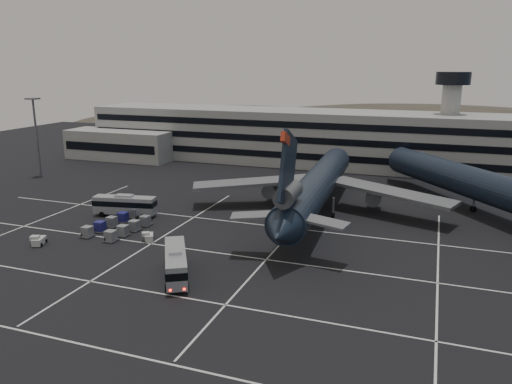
% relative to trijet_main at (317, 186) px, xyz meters
% --- Properties ---
extents(ground, '(260.00, 260.00, 0.00)m').
position_rel_trijet_main_xyz_m(ground, '(-13.49, -26.88, -5.25)').
color(ground, black).
rests_on(ground, ground).
extents(lane_markings, '(90.00, 55.62, 0.01)m').
position_rel_trijet_main_xyz_m(lane_markings, '(-12.54, -26.16, -5.24)').
color(lane_markings, silver).
rests_on(lane_markings, ground).
extents(terminal, '(125.00, 26.00, 24.00)m').
position_rel_trijet_main_xyz_m(terminal, '(-16.44, 44.26, 1.68)').
color(terminal, gray).
rests_on(terminal, ground).
extents(hills, '(352.00, 180.00, 44.00)m').
position_rel_trijet_main_xyz_m(hills, '(4.50, 143.12, -17.32)').
color(hills, '#38332B').
rests_on(hills, ground).
extents(lightpole_left, '(2.40, 2.40, 18.28)m').
position_rel_trijet_main_xyz_m(lightpole_left, '(-68.49, 8.12, 6.57)').
color(lightpole_left, slate).
rests_on(lightpole_left, ground).
extents(trijet_main, '(47.39, 57.65, 18.08)m').
position_rel_trijet_main_xyz_m(trijet_main, '(0.00, 0.00, 0.00)').
color(trijet_main, black).
rests_on(trijet_main, ground).
extents(trijet_far, '(40.11, 49.02, 18.08)m').
position_rel_trijet_main_xyz_m(trijet_far, '(26.77, 10.42, 0.18)').
color(trijet_far, black).
rests_on(trijet_far, ground).
extents(bus_near, '(7.71, 10.76, 3.87)m').
position_rel_trijet_main_xyz_m(bus_near, '(-10.17, -32.21, -3.13)').
color(bus_near, '#93969B').
rests_on(bus_near, ground).
extents(bus_far, '(11.20, 4.53, 3.85)m').
position_rel_trijet_main_xyz_m(bus_far, '(-31.11, -12.32, -3.14)').
color(bus_far, '#93969B').
rests_on(bus_far, ground).
extents(tug_a, '(2.21, 2.75, 1.55)m').
position_rel_trijet_main_xyz_m(tug_a, '(-34.66, -28.98, -4.56)').
color(tug_a, '#B7B7B3').
rests_on(tug_a, ground).
extents(tug_b, '(2.32, 2.60, 1.44)m').
position_rel_trijet_main_xyz_m(tug_b, '(-20.44, -21.87, -4.61)').
color(tug_b, '#B7B7B3').
rests_on(tug_b, ground).
extents(uld_cluster, '(7.28, 13.57, 1.70)m').
position_rel_trijet_main_xyz_m(uld_cluster, '(-27.75, -18.94, -4.42)').
color(uld_cluster, '#2D2D30').
rests_on(uld_cluster, ground).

